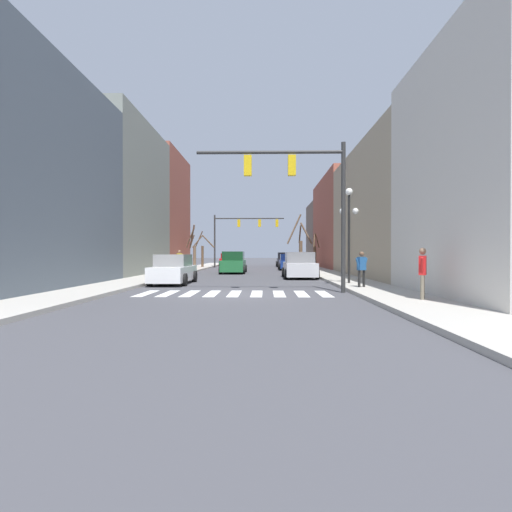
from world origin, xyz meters
TOP-DOWN VIEW (x-y plane):
  - ground_plane at (0.00, 0.00)m, footprint 240.00×240.00m
  - sidewalk_left at (-5.96, 0.00)m, footprint 2.45×90.00m
  - sidewalk_right at (5.96, 0.00)m, footprint 2.45×90.00m
  - building_row_left at (-10.18, 12.15)m, footprint 6.00×35.07m
  - building_row_right at (10.18, 17.76)m, footprint 6.00×47.89m
  - crosswalk_stripes at (-0.00, 0.29)m, footprint 7.65×2.60m
  - traffic_signal_near at (2.74, 0.79)m, footprint 6.18×0.28m
  - traffic_signal_far at (-1.46, 29.52)m, footprint 7.97×0.28m
  - street_lamp_right_corner at (5.42, 4.17)m, footprint 0.95×0.36m
  - car_parked_right_mid at (-3.63, 5.30)m, footprint 1.95×4.58m
  - car_parked_left_mid at (3.51, 10.54)m, footprint 2.19×4.76m
  - car_parked_right_near at (3.58, 23.33)m, footprint 2.05×4.30m
  - car_driving_away_lane at (-3.59, 36.19)m, footprint 2.03×4.20m
  - car_parked_left_far at (-1.33, 16.77)m, footprint 2.05×4.66m
  - car_driving_toward_lane at (3.61, 32.26)m, footprint 2.00×4.32m
  - pedestrian_on_left_sidewalk at (6.32, -2.81)m, footprint 0.38×0.68m
  - pedestrian_waiting_at_curb at (-5.72, 16.46)m, footprint 0.69×0.45m
  - pedestrian_crossing_street at (5.48, 1.81)m, footprint 0.63×0.39m
  - street_tree_right_near at (-6.10, 24.98)m, footprint 1.18×1.49m
  - street_tree_left_near at (6.37, 25.19)m, footprint 0.92×2.08m
  - street_tree_right_far at (5.43, 31.43)m, footprint 3.03×1.82m
  - street_tree_left_mid at (-5.52, 27.23)m, footprint 2.39×0.65m

SIDE VIEW (x-z plane):
  - ground_plane at x=0.00m, z-range 0.00..0.00m
  - crosswalk_stripes at x=0.00m, z-range 0.00..0.01m
  - sidewalk_left at x=-5.96m, z-range 0.00..0.15m
  - sidewalk_right at x=5.96m, z-range 0.00..0.15m
  - car_parked_right_near at x=3.58m, z-range -0.05..1.51m
  - car_parked_right_mid at x=-3.63m, z-range -0.05..1.52m
  - car_driving_away_lane at x=-3.59m, z-range -0.05..1.56m
  - car_parked_left_mid at x=3.51m, z-range -0.06..1.65m
  - car_driving_toward_lane at x=3.61m, z-range -0.06..1.66m
  - car_parked_left_far at x=-1.33m, z-range -0.06..1.71m
  - pedestrian_crossing_street at x=5.48m, z-range 0.29..1.86m
  - pedestrian_on_left_sidewalk at x=6.32m, z-range 0.30..1.97m
  - pedestrian_waiting_at_curb at x=-5.72m, z-range 0.31..2.04m
  - street_tree_left_near at x=6.37m, z-range -0.06..3.46m
  - street_tree_left_mid at x=-5.52m, z-range -0.09..3.80m
  - street_tree_right_near at x=-6.10m, z-range -0.19..4.24m
  - street_tree_right_far at x=5.43m, z-range -0.44..5.67m
  - street_lamp_right_corner at x=5.42m, z-range 1.11..5.84m
  - building_row_right at x=10.18m, z-range -0.25..9.19m
  - traffic_signal_near at x=2.74m, z-range 1.38..7.61m
  - traffic_signal_far at x=-1.46m, z-range 1.50..7.49m
  - building_row_left at x=-10.18m, z-range -0.38..11.20m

